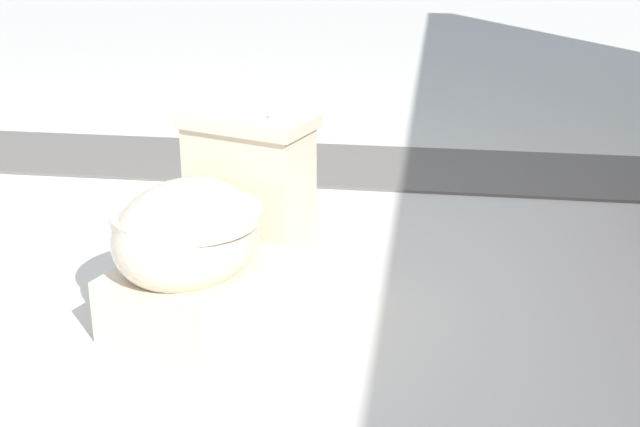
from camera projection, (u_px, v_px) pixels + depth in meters
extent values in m
plane|color=beige|center=(180.00, 284.00, 2.62)|extent=(14.00, 14.00, 0.00)
cube|color=#605B56|center=(379.00, 167.00, 3.64)|extent=(0.56, 8.00, 0.01)
cube|color=beige|center=(212.00, 281.00, 2.45)|extent=(0.68, 0.52, 0.17)
ellipsoid|color=beige|center=(188.00, 234.00, 2.30)|extent=(0.53, 0.48, 0.28)
cylinder|color=beige|center=(187.00, 214.00, 2.28)|extent=(0.50, 0.50, 0.03)
cube|color=beige|center=(249.00, 178.00, 2.54)|extent=(0.28, 0.38, 0.30)
cube|color=beige|center=(248.00, 121.00, 2.48)|extent=(0.31, 0.41, 0.04)
cylinder|color=silver|center=(272.00, 116.00, 2.43)|extent=(0.02, 0.02, 0.01)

